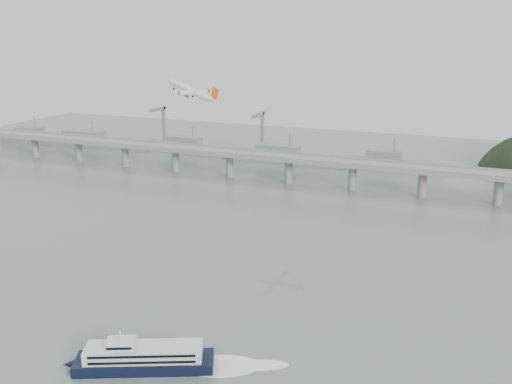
% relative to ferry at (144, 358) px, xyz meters
% --- Properties ---
extents(ground, '(900.00, 900.00, 0.00)m').
position_rel_ferry_xyz_m(ground, '(1.05, 49.12, -4.07)').
color(ground, slate).
rests_on(ground, ground).
extents(bridge, '(800.00, 22.00, 23.90)m').
position_rel_ferry_xyz_m(bridge, '(-0.10, 249.12, 13.58)').
color(bridge, gray).
rests_on(bridge, ground).
extents(distant_fleet, '(453.00, 60.90, 40.00)m').
position_rel_ferry_xyz_m(distant_fleet, '(-154.30, 314.19, 2.15)').
color(distant_fleet, slate).
rests_on(distant_fleet, ground).
extents(ferry, '(75.00, 38.49, 15.01)m').
position_rel_ferry_xyz_m(ferry, '(0.00, 0.00, 0.00)').
color(ferry, black).
rests_on(ferry, ground).
extents(airliner, '(32.39, 29.37, 12.82)m').
position_rel_ferry_xyz_m(airliner, '(-39.42, 115.05, 79.69)').
color(airliner, white).
rests_on(airliner, ground).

